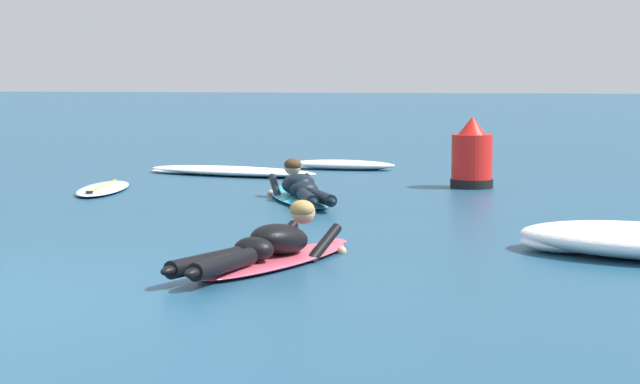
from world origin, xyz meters
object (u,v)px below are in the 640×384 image
channel_marker_buoy (472,160)px  drifting_surfboard (103,189)px  surfer_far (301,191)px  surfer_near (270,249)px

channel_marker_buoy → drifting_surfboard: bearing=-165.0°
drifting_surfboard → surfer_far: bearing=-16.2°
surfer_near → channel_marker_buoy: 7.02m
surfer_near → drifting_surfboard: (-3.45, 5.61, -0.10)m
surfer_far → drifting_surfboard: bearing=163.8°
surfer_far → channel_marker_buoy: bearing=46.8°
surfer_far → drifting_surfboard: (-2.80, 0.82, -0.10)m
surfer_near → drifting_surfboard: surfer_near is taller
channel_marker_buoy → surfer_far: bearing=-133.2°
surfer_near → channel_marker_buoy: (1.33, 6.89, 0.24)m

